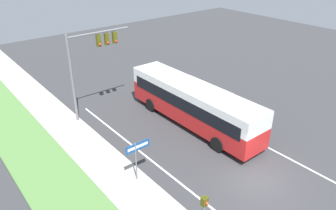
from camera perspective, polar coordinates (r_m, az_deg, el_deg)
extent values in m
plane|color=#38383A|center=(20.77, 14.81, -12.65)|extent=(80.00, 80.00, 0.00)
cube|color=silver|center=(18.59, 7.72, -17.43)|extent=(0.14, 30.00, 0.01)
cube|color=silver|center=(23.31, 20.27, -8.69)|extent=(0.14, 30.00, 0.01)
cube|color=red|center=(25.21, 4.30, -0.91)|extent=(2.52, 12.28, 1.53)
cube|color=white|center=(24.60, 4.41, 1.97)|extent=(2.52, 12.28, 1.25)
cube|color=black|center=(24.78, 4.38, 1.06)|extent=(2.56, 11.29, 0.95)
cube|color=white|center=(23.69, 5.99, 2.87)|extent=(1.76, 4.30, 0.24)
cylinder|color=black|center=(27.43, -3.02, 0.01)|extent=(0.28, 1.09, 1.09)
cylinder|color=black|center=(28.77, 0.87, 1.38)|extent=(0.28, 1.09, 1.09)
cylinder|color=black|center=(22.53, 8.60, -6.79)|extent=(0.28, 1.09, 1.09)
cylinder|color=black|center=(24.13, 12.55, -4.70)|extent=(0.28, 1.09, 1.09)
cylinder|color=slate|center=(25.57, -16.32, 4.10)|extent=(0.20, 0.20, 6.97)
cylinder|color=slate|center=(25.57, -12.00, 12.28)|extent=(5.07, 0.14, 0.14)
cube|color=#47470F|center=(25.70, -12.00, 10.91)|extent=(0.32, 0.28, 0.90)
sphere|color=red|center=(25.61, -11.75, 10.31)|extent=(0.18, 0.18, 0.18)
cube|color=#47470F|center=(26.01, -10.62, 11.23)|extent=(0.32, 0.28, 0.90)
sphere|color=red|center=(25.92, -10.38, 10.63)|extent=(0.18, 0.18, 0.18)
cube|color=#47470F|center=(26.34, -9.28, 11.53)|extent=(0.32, 0.28, 0.90)
sphere|color=red|center=(26.25, -9.04, 10.93)|extent=(0.18, 0.18, 0.18)
cube|color=#47470F|center=(14.85, 6.35, -16.33)|extent=(0.28, 0.24, 0.44)
sphere|color=red|center=(14.77, 6.78, -16.63)|extent=(0.14, 0.14, 0.14)
cylinder|color=slate|center=(19.42, -5.58, -9.89)|extent=(0.08, 0.08, 2.66)
cube|color=#19478C|center=(18.90, -5.30, -7.22)|extent=(1.62, 0.03, 0.51)
cube|color=white|center=(18.89, -5.27, -7.25)|extent=(1.37, 0.01, 0.18)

